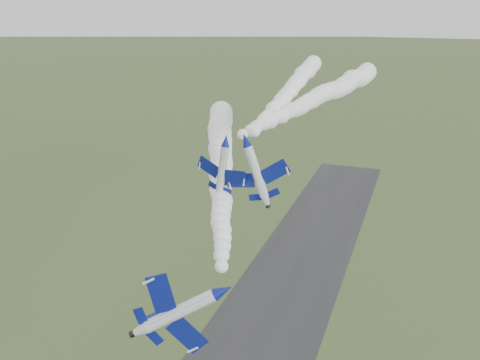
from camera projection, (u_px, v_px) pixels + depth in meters
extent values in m
cube|color=#2B2B2D|center=(252.00, 353.00, 103.33)|extent=(24.00, 260.00, 0.04)
cylinder|color=silver|center=(223.00, 291.00, 63.57)|extent=(5.55, 9.24, 2.18)
cone|color=navy|center=(225.00, 318.00, 58.13)|extent=(2.94, 3.05, 2.18)
cone|color=silver|center=(222.00, 269.00, 68.80)|extent=(2.77, 2.65, 2.18)
cylinder|color=black|center=(222.00, 265.00, 69.83)|extent=(1.27, 1.03, 1.11)
ellipsoid|color=black|center=(229.00, 299.00, 61.30)|extent=(2.56, 3.44, 1.46)
cube|color=navy|center=(209.00, 266.00, 63.40)|extent=(3.20, 3.32, 4.53)
cube|color=navy|center=(234.00, 308.00, 65.42)|extent=(3.20, 3.32, 4.53)
cube|color=navy|center=(216.00, 261.00, 67.34)|extent=(1.45, 1.52, 1.99)
cube|color=navy|center=(228.00, 283.00, 68.42)|extent=(1.45, 1.52, 1.99)
cube|color=navy|center=(232.00, 268.00, 67.50)|extent=(2.69, 2.45, 1.19)
cylinder|color=silver|center=(226.00, 141.00, 84.94)|extent=(3.18, 7.58, 1.51)
cone|color=navy|center=(209.00, 147.00, 81.21)|extent=(1.92, 2.24, 1.51)
cone|color=silver|center=(241.00, 135.00, 88.53)|extent=(1.84, 1.90, 1.51)
cylinder|color=black|center=(244.00, 134.00, 89.24)|extent=(0.87, 0.69, 0.77)
ellipsoid|color=black|center=(219.00, 140.00, 83.22)|extent=(1.57, 2.71, 1.01)
cube|color=navy|center=(215.00, 136.00, 86.77)|extent=(4.42, 3.00, 0.74)
cube|color=navy|center=(242.00, 145.00, 84.34)|extent=(4.42, 3.00, 0.74)
cube|color=navy|center=(231.00, 133.00, 88.55)|extent=(1.94, 1.35, 0.36)
cube|color=navy|center=(246.00, 138.00, 87.25)|extent=(1.94, 1.35, 0.36)
cube|color=navy|center=(239.00, 129.00, 87.28)|extent=(0.71, 1.47, 1.94)
cylinder|color=silver|center=(246.00, 140.00, 83.98)|extent=(2.49, 8.49, 1.91)
cone|color=navy|center=(236.00, 149.00, 79.15)|extent=(2.06, 2.32, 1.91)
cone|color=silver|center=(253.00, 133.00, 88.63)|extent=(2.03, 1.93, 1.91)
cylinder|color=black|center=(255.00, 131.00, 89.54)|extent=(1.01, 0.67, 0.97)
ellipsoid|color=black|center=(241.00, 140.00, 81.89)|extent=(1.47, 2.96, 1.27)
cube|color=navy|center=(230.00, 145.00, 85.77)|extent=(4.53, 2.70, 1.65)
cube|color=navy|center=(265.00, 135.00, 83.71)|extent=(4.53, 2.70, 1.65)
cube|color=navy|center=(243.00, 136.00, 88.35)|extent=(1.99, 1.23, 0.75)
cube|color=navy|center=(261.00, 131.00, 87.26)|extent=(1.99, 1.23, 0.75)
cube|color=navy|center=(249.00, 127.00, 87.30)|extent=(0.95, 1.65, 2.11)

